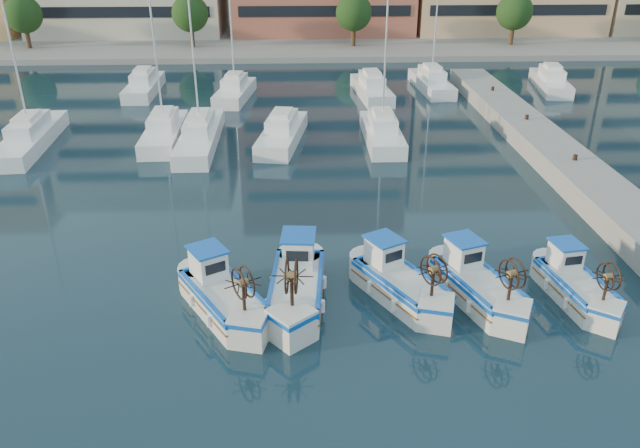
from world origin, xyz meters
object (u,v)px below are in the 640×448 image
at_px(fishing_boat_b, 297,284).
at_px(fishing_boat_e, 575,283).
at_px(fishing_boat_a, 222,294).
at_px(fishing_boat_d, 476,283).
at_px(fishing_boat_c, 399,281).

bearing_deg(fishing_boat_b, fishing_boat_e, 3.87).
xyz_separation_m(fishing_boat_a, fishing_boat_d, (9.71, 0.43, -0.02)).
distance_m(fishing_boat_a, fishing_boat_e, 13.55).
relative_size(fishing_boat_c, fishing_boat_e, 1.11).
bearing_deg(fishing_boat_c, fishing_boat_b, 153.71).
distance_m(fishing_boat_c, fishing_boat_d, 2.97).
xyz_separation_m(fishing_boat_b, fishing_boat_d, (6.90, -0.08, -0.07)).
bearing_deg(fishing_boat_d, fishing_boat_a, 163.23).
height_order(fishing_boat_a, fishing_boat_d, fishing_boat_a).
bearing_deg(fishing_boat_c, fishing_boat_d, -34.15).
height_order(fishing_boat_b, fishing_boat_e, fishing_boat_b).
distance_m(fishing_boat_a, fishing_boat_c, 6.78).
distance_m(fishing_boat_a, fishing_boat_b, 2.85).
bearing_deg(fishing_boat_e, fishing_boat_c, 168.12).
height_order(fishing_boat_b, fishing_boat_d, fishing_boat_b).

